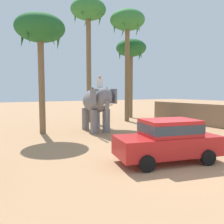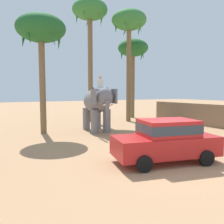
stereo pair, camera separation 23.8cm
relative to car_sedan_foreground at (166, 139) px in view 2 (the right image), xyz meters
The scene contains 7 objects.
ground_plane 0.99m from the car_sedan_foreground, 120.34° to the right, with size 120.00×120.00×0.00m, color tan.
car_sedan_foreground is the anchor object (origin of this frame).
elephant_with_mahout 7.90m from the car_sedan_foreground, 84.94° to the left, with size 1.88×3.94×3.88m.
palm_tree_near_hut 10.97m from the car_sedan_foreground, 107.52° to the left, with size 3.20×3.20×7.82m.
palm_tree_left_of_road 15.83m from the car_sedan_foreground, 79.30° to the left, with size 3.20×3.20×11.10m.
palm_tree_far_back 17.07m from the car_sedan_foreground, 60.66° to the left, with size 3.20×3.20×8.33m.
palm_tree_leaning_seaward 15.08m from the car_sedan_foreground, 63.59° to the left, with size 3.20×3.20×10.26m.
Camera 2 is at (-6.04, -6.48, 2.79)m, focal length 36.81 mm.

